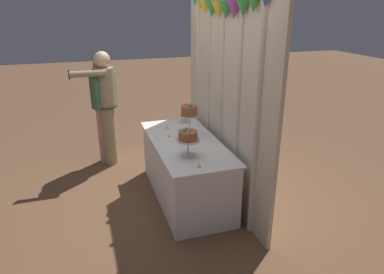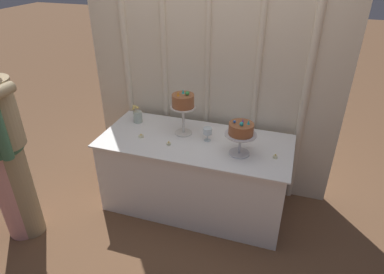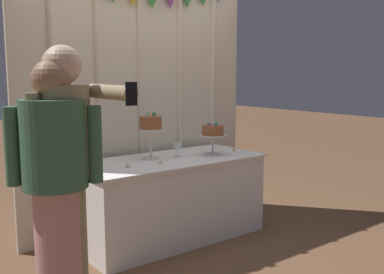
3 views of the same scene
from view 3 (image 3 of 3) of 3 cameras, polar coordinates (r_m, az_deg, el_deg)
name	(u,v)px [view 3 (image 3 of 3)]	position (r m, az deg, el deg)	size (l,w,h in m)	color
ground_plane	(177,241)	(4.27, -1.96, -12.97)	(24.00, 24.00, 0.00)	brown
draped_curtain	(141,77)	(4.45, -6.44, 7.53)	(2.51, 0.18, 2.67)	beige
cake_table	(170,199)	(4.22, -2.78, -7.78)	(1.75, 0.79, 0.76)	white
cake_display_nearleft	(150,125)	(4.08, -5.27, 1.48)	(0.24, 0.24, 0.43)	silver
cake_display_nearright	(213,133)	(4.28, 2.62, 0.57)	(0.27, 0.27, 0.33)	silver
wine_glass	(177,147)	(4.21, -1.89, -1.25)	(0.08, 0.08, 0.13)	silver
flower_vase	(95,157)	(3.95, -12.23, -2.48)	(0.10, 0.09, 0.19)	#B2C1B2
tealight_far_left	(128,166)	(3.79, -8.14, -3.67)	(0.05, 0.05, 0.04)	beige
tealight_near_left	(161,163)	(3.90, -4.00, -3.27)	(0.04, 0.04, 0.03)	beige
tealight_near_right	(234,150)	(4.52, 5.32, -1.66)	(0.04, 0.04, 0.04)	beige
guest_man_dark_suit	(56,189)	(2.75, -16.82, -6.26)	(0.50, 0.50, 1.61)	#D6938E
guest_girl_blue_dress	(67,172)	(2.77, -15.54, -4.26)	(0.46, 0.63, 1.70)	#9E8966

